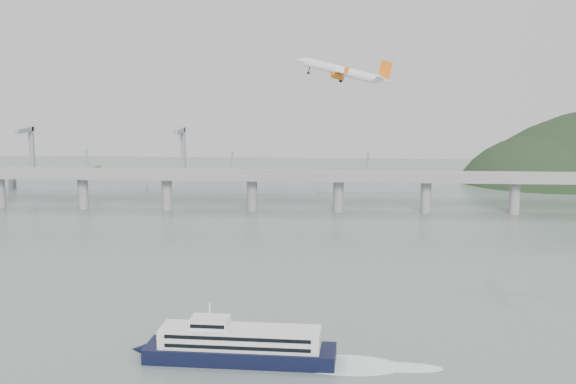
{
  "coord_description": "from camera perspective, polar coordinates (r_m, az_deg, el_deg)",
  "views": [
    {
      "loc": [
        18.33,
        -237.18,
        85.88
      ],
      "look_at": [
        0.0,
        55.0,
        36.0
      ],
      "focal_mm": 48.0,
      "sensor_mm": 36.0,
      "label": 1
    }
  ],
  "objects": [
    {
      "name": "ferry",
      "position": [
        227.39,
        -3.55,
        -11.28
      ],
      "size": [
        91.1,
        18.03,
        17.18
      ],
      "rotation": [
        0.0,
        0.0,
        -0.05
      ],
      "color": "black",
      "rests_on": "ground"
    },
    {
      "name": "distant_fleet",
      "position": [
        537.38,
        -15.31,
        0.8
      ],
      "size": [
        453.0,
        60.9,
        40.0
      ],
      "color": "gray",
      "rests_on": "ground"
    },
    {
      "name": "bridge",
      "position": [
        442.9,
        1.03,
        0.81
      ],
      "size": [
        800.0,
        22.0,
        23.9
      ],
      "color": "gray",
      "rests_on": "ground"
    },
    {
      "name": "airliner",
      "position": [
        316.52,
        4.1,
        8.89
      ],
      "size": [
        40.01,
        36.08,
        12.44
      ],
      "rotation": [
        0.05,
        -0.24,
        3.07
      ],
      "color": "white",
      "rests_on": "ground"
    },
    {
      "name": "ground",
      "position": [
        252.92,
        -0.79,
        -10.18
      ],
      "size": [
        900.0,
        900.0,
        0.0
      ],
      "primitive_type": "plane",
      "color": "slate",
      "rests_on": "ground"
    }
  ]
}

